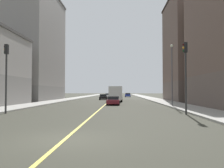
{
  "coord_description": "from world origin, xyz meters",
  "views": [
    {
      "loc": [
        2.37,
        -9.22,
        2.04
      ],
      "look_at": [
        0.61,
        34.61,
        3.45
      ],
      "focal_mm": 35.5,
      "sensor_mm": 36.0,
      "label": 1
    }
  ],
  "objects_px": {
    "traffic_light_left_near": "(185,68)",
    "car_black": "(103,97)",
    "car_blue": "(128,95)",
    "box_truck": "(116,93)",
    "traffic_light_right_near": "(6,69)",
    "car_maroon": "(113,101)",
    "street_lamp_left_near": "(172,69)",
    "building_right_midblock": "(32,46)",
    "building_left_mid": "(194,50)",
    "car_white": "(108,96)",
    "car_red": "(118,96)"
  },
  "relations": [
    {
      "from": "building_right_midblock",
      "to": "street_lamp_left_near",
      "type": "relative_size",
      "value": 2.97
    },
    {
      "from": "building_right_midblock",
      "to": "traffic_light_right_near",
      "type": "bearing_deg",
      "value": -72.08
    },
    {
      "from": "building_left_mid",
      "to": "traffic_light_right_near",
      "type": "relative_size",
      "value": 3.32
    },
    {
      "from": "street_lamp_left_near",
      "to": "car_blue",
      "type": "distance_m",
      "value": 48.62
    },
    {
      "from": "car_red",
      "to": "building_left_mid",
      "type": "bearing_deg",
      "value": -33.91
    },
    {
      "from": "building_left_mid",
      "to": "street_lamp_left_near",
      "type": "bearing_deg",
      "value": -116.54
    },
    {
      "from": "street_lamp_left_near",
      "to": "car_blue",
      "type": "xyz_separation_m",
      "value": [
        -4.31,
        48.24,
        -4.3
      ]
    },
    {
      "from": "car_maroon",
      "to": "box_truck",
      "type": "xyz_separation_m",
      "value": [
        0.12,
        10.26,
        0.97
      ]
    },
    {
      "from": "car_maroon",
      "to": "car_blue",
      "type": "relative_size",
      "value": 0.95
    },
    {
      "from": "car_white",
      "to": "car_maroon",
      "type": "distance_m",
      "value": 34.3
    },
    {
      "from": "car_white",
      "to": "box_truck",
      "type": "distance_m",
      "value": 24.12
    },
    {
      "from": "street_lamp_left_near",
      "to": "car_white",
      "type": "height_order",
      "value": "street_lamp_left_near"
    },
    {
      "from": "building_left_mid",
      "to": "car_red",
      "type": "xyz_separation_m",
      "value": [
        -15.64,
        10.51,
        -9.85
      ]
    },
    {
      "from": "building_left_mid",
      "to": "box_truck",
      "type": "xyz_separation_m",
      "value": [
        -15.92,
        -2.33,
        -8.94
      ]
    },
    {
      "from": "car_red",
      "to": "traffic_light_left_near",
      "type": "bearing_deg",
      "value": -80.0
    },
    {
      "from": "building_right_midblock",
      "to": "car_maroon",
      "type": "distance_m",
      "value": 26.39
    },
    {
      "from": "traffic_light_right_near",
      "to": "street_lamp_left_near",
      "type": "height_order",
      "value": "street_lamp_left_near"
    },
    {
      "from": "street_lamp_left_near",
      "to": "car_white",
      "type": "relative_size",
      "value": 1.91
    },
    {
      "from": "building_left_mid",
      "to": "traffic_light_left_near",
      "type": "height_order",
      "value": "building_left_mid"
    },
    {
      "from": "traffic_light_left_near",
      "to": "car_black",
      "type": "xyz_separation_m",
      "value": [
        -9.91,
        33.15,
        -3.46
      ]
    },
    {
      "from": "building_left_mid",
      "to": "car_red",
      "type": "distance_m",
      "value": 21.27
    },
    {
      "from": "traffic_light_left_near",
      "to": "car_white",
      "type": "height_order",
      "value": "traffic_light_left_near"
    },
    {
      "from": "car_white",
      "to": "car_blue",
      "type": "distance_m",
      "value": 12.03
    },
    {
      "from": "building_left_mid",
      "to": "traffic_light_right_near",
      "type": "distance_m",
      "value": 36.91
    },
    {
      "from": "building_left_mid",
      "to": "car_black",
      "type": "relative_size",
      "value": 5.08
    },
    {
      "from": "building_right_midblock",
      "to": "car_maroon",
      "type": "xyz_separation_m",
      "value": [
        18.53,
        -14.95,
        -11.37
      ]
    },
    {
      "from": "traffic_light_right_near",
      "to": "box_truck",
      "type": "height_order",
      "value": "traffic_light_right_near"
    },
    {
      "from": "traffic_light_left_near",
      "to": "car_maroon",
      "type": "bearing_deg",
      "value": 117.03
    },
    {
      "from": "car_blue",
      "to": "building_right_midblock",
      "type": "bearing_deg",
      "value": -126.83
    },
    {
      "from": "traffic_light_left_near",
      "to": "box_truck",
      "type": "bearing_deg",
      "value": 105.84
    },
    {
      "from": "building_right_midblock",
      "to": "traffic_light_left_near",
      "type": "height_order",
      "value": "building_right_midblock"
    },
    {
      "from": "car_white",
      "to": "box_truck",
      "type": "relative_size",
      "value": 0.57
    },
    {
      "from": "box_truck",
      "to": "car_blue",
      "type": "bearing_deg",
      "value": 84.29
    },
    {
      "from": "traffic_light_right_near",
      "to": "car_maroon",
      "type": "xyz_separation_m",
      "value": [
        9.36,
        13.4,
        -3.45
      ]
    },
    {
      "from": "traffic_light_left_near",
      "to": "car_white",
      "type": "distance_m",
      "value": 48.66
    },
    {
      "from": "car_black",
      "to": "traffic_light_left_near",
      "type": "bearing_deg",
      "value": -73.35
    },
    {
      "from": "traffic_light_right_near",
      "to": "street_lamp_left_near",
      "type": "bearing_deg",
      "value": 29.15
    },
    {
      "from": "car_maroon",
      "to": "traffic_light_left_near",
      "type": "bearing_deg",
      "value": -62.97
    },
    {
      "from": "car_maroon",
      "to": "building_right_midblock",
      "type": "bearing_deg",
      "value": 141.1
    },
    {
      "from": "car_blue",
      "to": "building_left_mid",
      "type": "bearing_deg",
      "value": -68.58
    },
    {
      "from": "car_red",
      "to": "building_right_midblock",
      "type": "bearing_deg",
      "value": -156.7
    },
    {
      "from": "car_blue",
      "to": "car_black",
      "type": "bearing_deg",
      "value": -105.01
    },
    {
      "from": "car_blue",
      "to": "box_truck",
      "type": "relative_size",
      "value": 0.62
    },
    {
      "from": "car_red",
      "to": "car_blue",
      "type": "distance_m",
      "value": 21.56
    },
    {
      "from": "traffic_light_left_near",
      "to": "street_lamp_left_near",
      "type": "xyz_separation_m",
      "value": [
        1.02,
        9.6,
        0.87
      ]
    },
    {
      "from": "traffic_light_left_near",
      "to": "car_black",
      "type": "relative_size",
      "value": 1.54
    },
    {
      "from": "traffic_light_left_near",
      "to": "car_blue",
      "type": "xyz_separation_m",
      "value": [
        -3.29,
        57.84,
        -3.42
      ]
    },
    {
      "from": "street_lamp_left_near",
      "to": "car_black",
      "type": "height_order",
      "value": "street_lamp_left_near"
    },
    {
      "from": "building_left_mid",
      "to": "building_right_midblock",
      "type": "height_order",
      "value": "building_right_midblock"
    },
    {
      "from": "traffic_light_left_near",
      "to": "street_lamp_left_near",
      "type": "height_order",
      "value": "street_lamp_left_near"
    }
  ]
}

